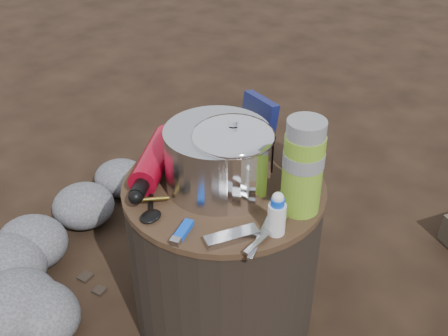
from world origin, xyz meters
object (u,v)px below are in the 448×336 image
Objects in this scene: stump at (224,254)px; thermos at (303,167)px; travel_mug at (306,150)px; fuel_bottle at (155,159)px; camping_pot at (233,160)px.

stump is 2.20× the size of thermos.
travel_mug is at bearing 50.63° from stump.
thermos is 1.74× the size of travel_mug.
fuel_bottle is at bearing -164.07° from stump.
travel_mug reaches higher than fuel_bottle.
fuel_bottle is (-0.17, -0.05, 0.25)m from stump.
thermos is at bearing 7.12° from stump.
stump is 0.34m from travel_mug.
camping_pot is 0.19m from travel_mug.
camping_pot is at bearing -21.26° from stump.
stump is 0.30m from fuel_bottle.
camping_pot is (0.03, -0.01, 0.31)m from stump.
camping_pot is at bearing -119.38° from travel_mug.
camping_pot reaches higher than fuel_bottle.
fuel_bottle is (-0.20, -0.04, -0.06)m from camping_pot.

